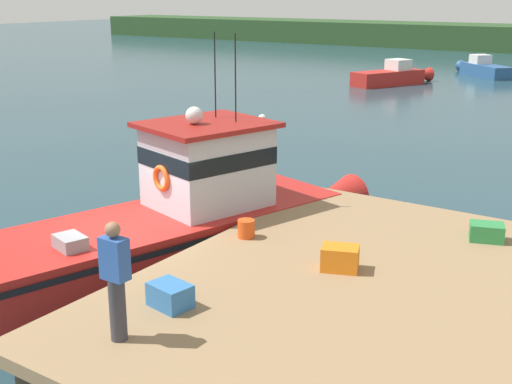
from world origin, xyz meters
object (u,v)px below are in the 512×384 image
deckhand_by_the_boat (116,279)px  moored_boat_outer_mooring (393,76)px  crate_stack_mid_dock (340,258)px  crate_single_by_cleat (170,295)px  moored_boat_far_right (483,69)px  bait_bucket (246,229)px  mooring_buoy_outer (262,118)px  main_fishing_boat (184,220)px  crate_single_far (487,232)px  mooring_buoy_channel_marker (214,152)px

deckhand_by_the_boat → moored_boat_outer_mooring: deckhand_by_the_boat is taller
crate_stack_mid_dock → crate_single_by_cleat: bearing=-118.4°
moored_boat_outer_mooring → moored_boat_far_right: (3.30, 7.75, -0.04)m
bait_bucket → deckhand_by_the_boat: size_ratio=0.21×
moored_boat_far_right → mooring_buoy_outer: (-2.93, -23.08, -0.30)m
crate_stack_mid_dock → moored_boat_far_right: (-8.88, 38.55, -0.91)m
main_fishing_boat → crate_single_far: (5.73, 1.80, 0.35)m
moored_boat_outer_mooring → moored_boat_far_right: moored_boat_outer_mooring is taller
crate_stack_mid_dock → deckhand_by_the_boat: deckhand_by_the_boat is taller
main_fishing_boat → moored_boat_far_right: (-4.75, 37.61, -0.52)m
crate_single_far → moored_boat_far_right: (-10.48, 35.82, -0.87)m
moored_boat_outer_mooring → moored_boat_far_right: size_ratio=1.24×
crate_single_far → crate_single_by_cleat: crate_single_by_cleat is taller
crate_single_far → moored_boat_far_right: bearing=106.3°
crate_single_far → deckhand_by_the_boat: size_ratio=0.37×
moored_boat_far_right → mooring_buoy_channel_marker: size_ratio=10.42×
crate_single_far → moored_boat_far_right: 37.33m
crate_stack_mid_dock → deckhand_by_the_boat: 4.00m
crate_single_by_cleat → moored_boat_outer_mooring: (-10.78, 33.40, -0.85)m
crate_stack_mid_dock → moored_boat_outer_mooring: size_ratio=0.10×
crate_stack_mid_dock → deckhand_by_the_boat: (-1.32, -3.71, 0.66)m
mooring_buoy_outer → moored_boat_far_right: bearing=82.8°
crate_single_by_cleat → mooring_buoy_outer: 20.89m
crate_single_by_cleat → mooring_buoy_outer: (-10.41, 18.07, -1.19)m
crate_single_by_cleat → moored_boat_far_right: (-7.48, 41.15, -0.89)m
mooring_buoy_outer → moored_boat_outer_mooring: bearing=91.4°
crate_single_far → mooring_buoy_outer: (-13.41, 12.73, -1.17)m
main_fishing_boat → crate_stack_mid_dock: size_ratio=16.53×
moored_boat_far_right → mooring_buoy_outer: size_ratio=12.93×
crate_single_far → bait_bucket: (-3.75, -2.35, 0.01)m
moored_boat_far_right → deckhand_by_the_boat: bearing=-79.9°
deckhand_by_the_boat → crate_single_far: bearing=65.6°
main_fishing_boat → mooring_buoy_outer: 16.46m
moored_boat_far_right → bait_bucket: bearing=-80.0°
main_fishing_boat → mooring_buoy_outer: bearing=117.9°
mooring_buoy_channel_marker → mooring_buoy_outer: 6.92m
bait_bucket → moored_boat_far_right: (-6.73, 38.16, -0.88)m
crate_stack_mid_dock → bait_bucket: (-2.15, 0.39, -0.03)m
main_fishing_boat → mooring_buoy_channel_marker: 9.67m
crate_stack_mid_dock → bait_bucket: 2.18m
crate_single_by_cleat → moored_boat_outer_mooring: size_ratio=0.10×
crate_stack_mid_dock → moored_boat_outer_mooring: (-12.18, 30.80, -0.87)m
crate_single_far → mooring_buoy_channel_marker: crate_single_far is taller
main_fishing_boat → moored_boat_outer_mooring: main_fishing_boat is taller
crate_single_by_cleat → mooring_buoy_channel_marker: 14.15m
moored_boat_outer_mooring → main_fishing_boat: bearing=-74.9°
deckhand_by_the_boat → moored_boat_outer_mooring: size_ratio=0.27×
moored_boat_far_right → mooring_buoy_channel_marker: (-0.61, -29.60, -0.25)m
deckhand_by_the_boat → moored_boat_outer_mooring: bearing=107.5°
deckhand_by_the_boat → mooring_buoy_outer: size_ratio=4.33×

